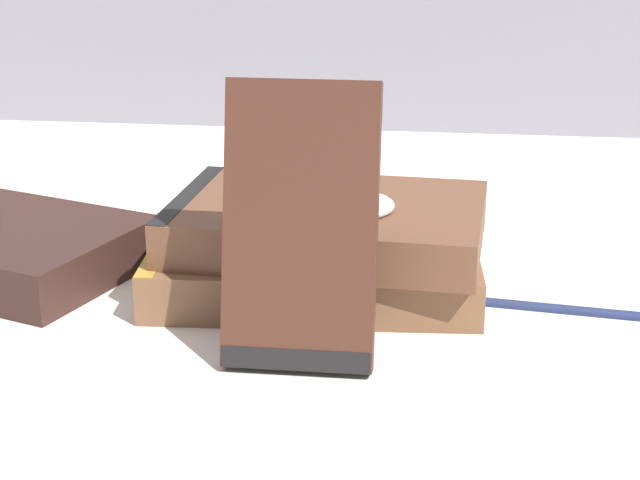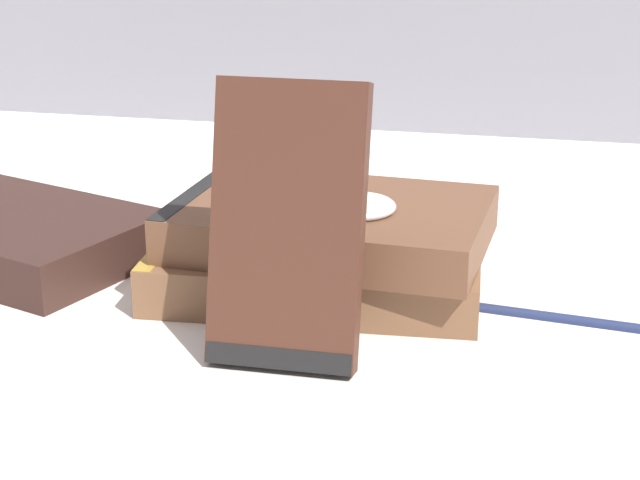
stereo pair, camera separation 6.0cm
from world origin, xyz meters
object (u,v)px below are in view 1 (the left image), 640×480
Objects in this scene: book_flat_top at (319,223)px; book_leaning_front at (301,235)px; book_flat_bottom at (307,265)px; pocket_watch at (356,205)px; fountain_pen at (566,305)px.

book_leaning_front is at bearing -84.99° from book_flat_top.
book_flat_bottom is at bearing 172.51° from book_flat_top.
book_flat_bottom is at bearing 155.37° from pocket_watch.
pocket_watch is at bearing 75.98° from book_leaning_front.
book_flat_top is 0.17m from fountain_pen.
book_flat_bottom is 1.06× the size of book_flat_top.
pocket_watch is 0.37× the size of fountain_pen.
book_flat_top is 1.31× the size of book_leaning_front.
pocket_watch is at bearing -24.94° from book_flat_top.
pocket_watch reaches higher than book_flat_top.
book_leaning_front reaches higher than book_flat_bottom.
book_flat_bottom is 0.03m from book_flat_top.
book_leaning_front is 0.09m from pocket_watch.
book_leaning_front is 3.02× the size of pocket_watch.
pocket_watch is (0.03, -0.02, 0.05)m from book_flat_bottom.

